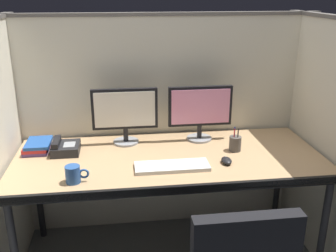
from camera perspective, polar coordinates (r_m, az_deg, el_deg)
name	(u,v)px	position (r m, az deg, el deg)	size (l,w,h in m)	color
cubicle_partition_rear	(161,125)	(2.78, -1.06, 0.19)	(2.21, 0.06, 1.57)	beige
cubicle_partition_right	(329,147)	(2.60, 22.83, -2.86)	(0.06, 1.41, 1.57)	beige
desk	(169,164)	(2.40, 0.19, -5.67)	(1.90, 0.80, 0.74)	tan
monitor_left	(125,112)	(2.53, -6.42, 2.04)	(0.43, 0.17, 0.37)	gray
monitor_right	(200,109)	(2.58, 4.80, 2.47)	(0.43, 0.17, 0.37)	gray
keyboard_main	(172,166)	(2.23, 0.60, -6.02)	(0.43, 0.15, 0.02)	silver
computer_mouse	(226,161)	(2.31, 8.68, -5.10)	(0.06, 0.10, 0.04)	black
pen_cup	(235,143)	(2.48, 9.95, -2.57)	(0.08, 0.08, 0.16)	#4C4742
desk_phone	(65,148)	(2.51, -15.07, -3.13)	(0.17, 0.19, 0.09)	black
book_stack	(38,146)	(2.59, -18.81, -2.83)	(0.16, 0.21, 0.06)	#4C3366
coffee_mug	(74,174)	(2.12, -13.86, -6.98)	(0.13, 0.08, 0.09)	#264C8C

